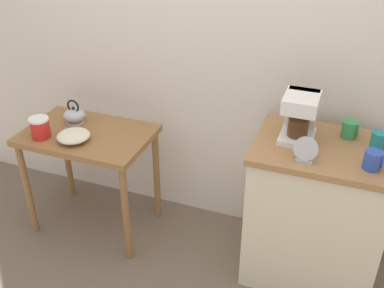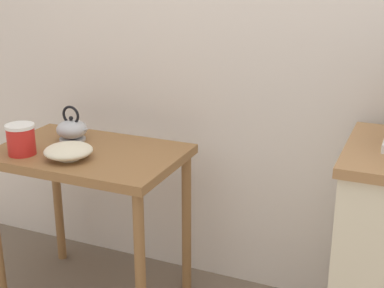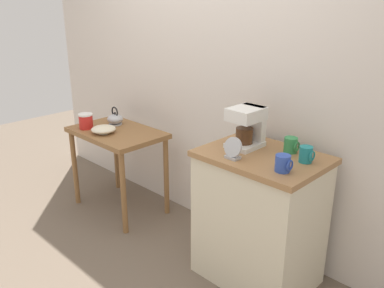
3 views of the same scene
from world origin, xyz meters
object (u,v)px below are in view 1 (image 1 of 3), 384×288
Objects in this scene: coffee_maker at (300,114)px; table_clock at (305,151)px; canister_enamel at (40,128)px; mug_blue at (373,160)px; teakettle at (75,115)px; mug_tall_green at (350,129)px; bowl_stoneware at (74,136)px; mug_dark_teal at (379,141)px.

table_clock is at bearing -72.73° from coffee_maker.
mug_blue reaches higher than canister_enamel.
mug_tall_green is at bearing 4.05° from teakettle.
bowl_stoneware is at bearing 7.89° from canister_enamel.
canister_enamel is 1.36× the size of mug_tall_green.
coffee_maker is 0.42m from mug_dark_teal.
bowl_stoneware is 1.70m from mug_blue.
coffee_maker is (1.52, 0.26, 0.24)m from canister_enamel.
canister_enamel is 1.36× the size of mug_dark_teal.
canister_enamel is at bearing -178.94° from table_clock.
mug_tall_green is at bearing 20.64° from coffee_maker.
mug_tall_green and mug_dark_teal have the same top height.
canister_enamel is 1.56m from coffee_maker.
mug_blue is 0.99× the size of mug_dark_teal.
bowl_stoneware is at bearing 179.98° from table_clock.
canister_enamel is 1.60m from table_clock.
bowl_stoneware is at bearing -178.43° from mug_blue.
mug_blue is at bearing -5.20° from teakettle.
table_clock is at bearing -0.02° from bowl_stoneware.
mug_tall_green is 0.31m from mug_blue.
teakettle is at bearing -178.64° from mug_dark_teal.
teakettle is 1.77× the size of mug_dark_teal.
mug_tall_green reaches higher than bowl_stoneware.
canister_enamel is at bearing -168.51° from mug_tall_green.
table_clock reaches higher than bowl_stoneware.
coffee_maker reaches higher than bowl_stoneware.
canister_enamel is at bearing -171.57° from mug_dark_teal.
canister_enamel is at bearing -172.11° from bowl_stoneware.
teakettle reaches higher than canister_enamel.
mug_tall_green is 0.38m from table_clock.
coffee_maker is at bearing 154.55° from mug_blue.
canister_enamel is 1.96m from mug_dark_teal.
mug_tall_green is 0.73× the size of table_clock.
teakettle is 1.30× the size of canister_enamel.
mug_tall_green reaches higher than canister_enamel.
mug_dark_teal is at bearing 1.36° from teakettle.
teakettle is at bearing -179.18° from coffee_maker.
mug_blue is (1.82, -0.17, 0.16)m from teakettle.
table_clock is (1.50, -0.21, 0.17)m from teakettle.
canister_enamel is 1.37× the size of mug_blue.
bowl_stoneware is at bearing -171.51° from mug_dark_teal.
bowl_stoneware is 1.74m from mug_dark_teal.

